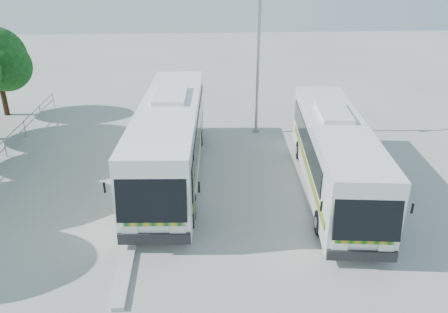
{
  "coord_description": "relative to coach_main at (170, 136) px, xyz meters",
  "views": [
    {
      "loc": [
        0.19,
        -16.27,
        9.66
      ],
      "look_at": [
        1.49,
        2.1,
        1.4
      ],
      "focal_mm": 35.0,
      "sensor_mm": 36.0,
      "label": 1
    }
  ],
  "objects": [
    {
      "name": "coach_adjacent",
      "position": [
        7.39,
        -2.06,
        -0.19
      ],
      "size": [
        3.75,
        12.03,
        3.28
      ],
      "rotation": [
        0.0,
        0.0,
        -0.12
      ],
      "color": "silver",
      "rests_on": "ground"
    },
    {
      "name": "lamppost",
      "position": [
        4.95,
        5.51,
        2.75
      ],
      "size": [
        2.1,
        0.47,
        8.58
      ],
      "rotation": [
        0.0,
        0.0,
        0.14
      ],
      "color": "#97999F",
      "rests_on": "ground"
    },
    {
      "name": "ground",
      "position": [
        1.0,
        -3.33,
        -1.99
      ],
      "size": [
        100.0,
        100.0,
        0.0
      ],
      "primitive_type": "plane",
      "color": "#A2A29D",
      "rests_on": "ground"
    },
    {
      "name": "kerb_divider",
      "position": [
        -1.3,
        -1.33,
        -1.91
      ],
      "size": [
        0.4,
        16.0,
        0.15
      ],
      "primitive_type": "cube",
      "color": "#B2B2AD",
      "rests_on": "ground"
    },
    {
      "name": "coach_main",
      "position": [
        0.0,
        0.0,
        0.0
      ],
      "size": [
        3.44,
        13.21,
        3.63
      ],
      "rotation": [
        0.0,
        0.0,
        -0.06
      ],
      "color": "white",
      "rests_on": "ground"
    }
  ]
}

